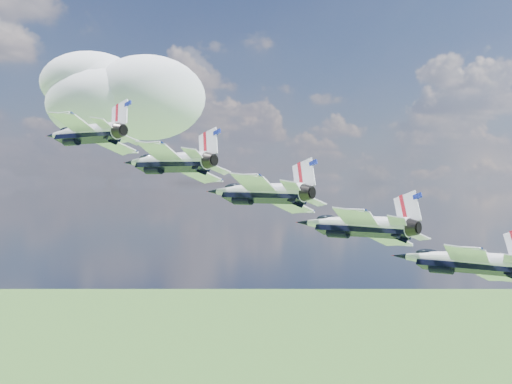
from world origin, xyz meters
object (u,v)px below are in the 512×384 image
jet_1 (166,162)px  jet_2 (256,192)px  jet_4 (458,260)px  jet_0 (82,133)px  jet_3 (353,225)px

jet_1 → jet_2: (7.31, -7.82, -3.44)m
jet_2 → jet_4: 22.49m
jet_1 → jet_0: bearing=114.6°
jet_1 → jet_3: (14.63, -15.63, -6.88)m
jet_0 → jet_3: jet_0 is taller
jet_0 → jet_3: (21.94, -23.45, -10.33)m
jet_0 → jet_2: size_ratio=1.00×
jet_4 → jet_1: bearing=114.6°
jet_1 → jet_3: jet_1 is taller
jet_1 → jet_3: 22.49m
jet_1 → jet_2: jet_1 is taller
jet_0 → jet_4: 44.98m
jet_1 → jet_3: bearing=-65.4°
jet_2 → jet_4: (14.63, -15.63, -6.88)m
jet_1 → jet_4: jet_1 is taller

